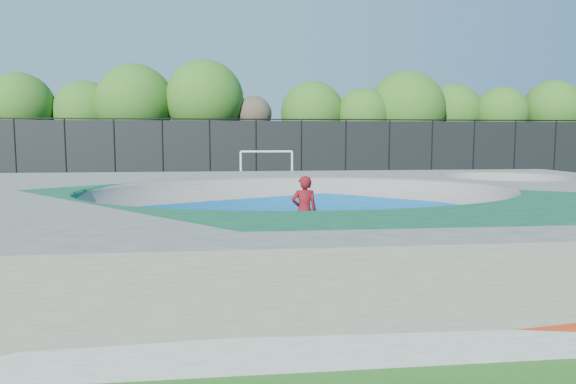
# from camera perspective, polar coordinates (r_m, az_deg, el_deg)

# --- Properties ---
(ground) EXTENTS (120.00, 120.00, 0.00)m
(ground) POSITION_cam_1_polar(r_m,az_deg,el_deg) (13.18, 1.36, -6.13)
(ground) COLOR #1E5517
(ground) RESTS_ON ground
(skate_deck) EXTENTS (22.00, 14.00, 1.50)m
(skate_deck) POSITION_cam_1_polar(r_m,az_deg,el_deg) (13.04, 1.36, -2.90)
(skate_deck) COLOR gray
(skate_deck) RESTS_ON ground
(skater) EXTENTS (0.67, 0.44, 1.82)m
(skater) POSITION_cam_1_polar(r_m,az_deg,el_deg) (13.09, 1.82, -2.15)
(skater) COLOR red
(skater) RESTS_ON ground
(skateboard) EXTENTS (0.80, 0.31, 0.05)m
(skateboard) POSITION_cam_1_polar(r_m,az_deg,el_deg) (13.25, 1.80, -5.95)
(skateboard) COLOR black
(skateboard) RESTS_ON ground
(soccer_goal) EXTENTS (3.11, 0.12, 2.05)m
(soccer_goal) POSITION_cam_1_polar(r_m,az_deg,el_deg) (29.89, -2.40, 3.42)
(soccer_goal) COLOR white
(soccer_goal) RESTS_ON ground
(fence) EXTENTS (48.09, 0.09, 4.04)m
(fence) POSITION_cam_1_polar(r_m,az_deg,el_deg) (33.81, -3.56, 4.85)
(fence) COLOR black
(fence) RESTS_ON ground
(treeline) EXTENTS (52.69, 6.94, 8.40)m
(treeline) POSITION_cam_1_polar(r_m,az_deg,el_deg) (38.61, -4.76, 9.26)
(treeline) COLOR #442E22
(treeline) RESTS_ON ground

